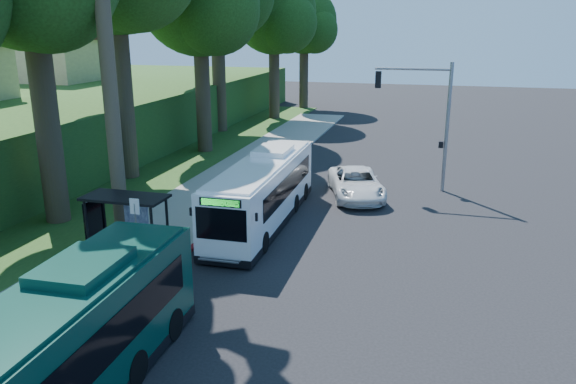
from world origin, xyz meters
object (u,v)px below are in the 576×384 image
(bus_shelter, at_px, (123,213))
(teal_bus, at_px, (44,364))
(white_bus, at_px, (263,190))
(pickup, at_px, (356,183))

(bus_shelter, height_order, teal_bus, teal_bus)
(bus_shelter, relative_size, white_bus, 0.30)
(bus_shelter, xyz_separation_m, teal_bus, (3.65, -9.32, -0.17))
(white_bus, relative_size, pickup, 1.97)
(white_bus, bearing_deg, teal_bus, -92.67)
(white_bus, relative_size, teal_bus, 0.95)
(teal_bus, bearing_deg, pickup, 76.87)
(white_bus, bearing_deg, pickup, 54.40)
(bus_shelter, xyz_separation_m, pickup, (7.60, 10.40, -1.05))
(teal_bus, distance_m, pickup, 20.13)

